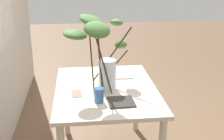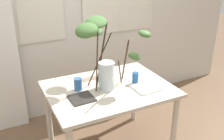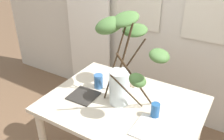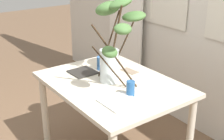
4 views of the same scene
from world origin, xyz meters
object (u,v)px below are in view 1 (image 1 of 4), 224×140
drinking_glass_blue_left (99,95)px  plate_square_left (121,102)px  plate_square_right (120,74)px  drinking_glass_blue_right (107,71)px  dining_table (106,98)px  vase_with_branches (100,50)px

drinking_glass_blue_left → plate_square_left: 0.19m
drinking_glass_blue_left → plate_square_right: bearing=-22.6°
drinking_glass_blue_right → plate_square_right: size_ratio=0.47×
drinking_glass_blue_right → plate_square_left: bearing=-174.5°
plate_square_right → dining_table: bearing=152.1°
dining_table → vase_with_branches: bearing=131.7°
dining_table → plate_square_left: (-0.32, -0.09, 0.11)m
vase_with_branches → dining_table: bearing=-48.3°
dining_table → vase_with_branches: vase_with_branches is taller
vase_with_branches → plate_square_right: (0.36, -0.22, -0.37)m
plate_square_right → drinking_glass_blue_right: bearing=106.6°
drinking_glass_blue_right → plate_square_right: (0.04, -0.13, -0.05)m
drinking_glass_blue_right → plate_square_left: 0.60m
plate_square_left → dining_table: bearing=16.3°
vase_with_branches → drinking_glass_blue_left: bearing=172.7°
drinking_glass_blue_left → drinking_glass_blue_right: drinking_glass_blue_left is taller
vase_with_branches → drinking_glass_blue_right: 0.46m
vase_with_branches → drinking_glass_blue_left: vase_with_branches is taller
vase_with_branches → plate_square_right: vase_with_branches is taller
drinking_glass_blue_left → plate_square_right: drinking_glass_blue_left is taller
drinking_glass_blue_right → plate_square_right: 0.15m
vase_with_branches → drinking_glass_blue_left: (-0.24, 0.03, -0.31)m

